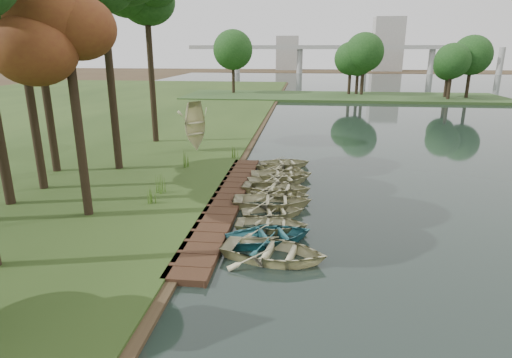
# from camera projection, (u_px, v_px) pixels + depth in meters

# --- Properties ---
(ground) EXTENTS (300.00, 300.00, 0.00)m
(ground) POSITION_uv_depth(u_px,v_px,m) (257.00, 206.00, 21.69)
(ground) COLOR #3D2F1D
(boardwalk) EXTENTS (1.60, 16.00, 0.30)m
(boardwalk) POSITION_uv_depth(u_px,v_px,m) (226.00, 202.00, 21.82)
(boardwalk) COLOR #382215
(boardwalk) RESTS_ON ground
(peninsula) EXTENTS (50.00, 14.00, 0.45)m
(peninsula) POSITION_uv_depth(u_px,v_px,m) (342.00, 97.00, 68.24)
(peninsula) COLOR #2D471F
(peninsula) RESTS_ON ground
(far_trees) EXTENTS (45.60, 5.60, 8.80)m
(far_trees) POSITION_uv_depth(u_px,v_px,m) (322.00, 57.00, 66.79)
(far_trees) COLOR black
(far_trees) RESTS_ON peninsula
(bridge) EXTENTS (95.90, 4.00, 8.60)m
(bridge) POSITION_uv_depth(u_px,v_px,m) (340.00, 50.00, 132.26)
(bridge) COLOR #A5A5A0
(bridge) RESTS_ON ground
(building_a) EXTENTS (10.00, 8.00, 18.00)m
(building_a) POSITION_uv_depth(u_px,v_px,m) (387.00, 44.00, 148.77)
(building_a) COLOR #A5A5A0
(building_a) RESTS_ON ground
(building_b) EXTENTS (8.00, 8.00, 12.00)m
(building_b) POSITION_uv_depth(u_px,v_px,m) (287.00, 53.00, 158.21)
(building_b) COLOR #A5A5A0
(building_b) RESTS_ON ground
(rowboat_0) EXTENTS (4.45, 3.53, 0.83)m
(rowboat_0) POSITION_uv_depth(u_px,v_px,m) (274.00, 250.00, 15.94)
(rowboat_0) COLOR #C3BE8D
(rowboat_0) RESTS_ON water
(rowboat_1) EXTENTS (4.29, 3.74, 0.74)m
(rowboat_1) POSITION_uv_depth(u_px,v_px,m) (270.00, 234.00, 17.37)
(rowboat_1) COLOR #2B707A
(rowboat_1) RESTS_ON water
(rowboat_2) EXTENTS (3.22, 2.32, 0.66)m
(rowboat_2) POSITION_uv_depth(u_px,v_px,m) (272.00, 223.00, 18.59)
(rowboat_2) COLOR #C3BE8D
(rowboat_2) RESTS_ON water
(rowboat_3) EXTENTS (3.44, 2.83, 0.62)m
(rowboat_3) POSITION_uv_depth(u_px,v_px,m) (273.00, 210.00, 20.11)
(rowboat_3) COLOR #C3BE8D
(rowboat_3) RESTS_ON water
(rowboat_4) EXTENTS (4.14, 3.09, 0.82)m
(rowboat_4) POSITION_uv_depth(u_px,v_px,m) (272.00, 199.00, 21.28)
(rowboat_4) COLOR #C3BE8D
(rowboat_4) RESTS_ON water
(rowboat_5) EXTENTS (3.53, 2.85, 0.65)m
(rowboat_5) POSITION_uv_depth(u_px,v_px,m) (280.00, 192.00, 22.58)
(rowboat_5) COLOR #C3BE8D
(rowboat_5) RESTS_ON water
(rowboat_6) EXTENTS (3.96, 2.99, 0.78)m
(rowboat_6) POSITION_uv_depth(u_px,v_px,m) (276.00, 186.00, 23.35)
(rowboat_6) COLOR #C3BE8D
(rowboat_6) RESTS_ON water
(rowboat_7) EXTENTS (4.40, 3.82, 0.76)m
(rowboat_7) POSITION_uv_depth(u_px,v_px,m) (280.00, 178.00, 24.89)
(rowboat_7) COLOR #C3BE8D
(rowboat_7) RESTS_ON water
(rowboat_8) EXTENTS (4.01, 3.10, 0.77)m
(rowboat_8) POSITION_uv_depth(u_px,v_px,m) (282.00, 173.00, 25.85)
(rowboat_8) COLOR #C3BE8D
(rowboat_8) RESTS_ON water
(rowboat_9) EXTENTS (3.87, 3.39, 0.67)m
(rowboat_9) POSITION_uv_depth(u_px,v_px,m) (281.00, 167.00, 27.36)
(rowboat_9) COLOR #C3BE8D
(rowboat_9) RESTS_ON water
(rowboat_10) EXTENTS (3.93, 3.24, 0.71)m
(rowboat_10) POSITION_uv_depth(u_px,v_px,m) (285.00, 162.00, 28.48)
(rowboat_10) COLOR #C3BE8D
(rowboat_10) RESTS_ON water
(stored_rowboat) EXTENTS (4.48, 4.39, 0.76)m
(stored_rowboat) POSITION_uv_depth(u_px,v_px,m) (196.00, 146.00, 32.02)
(stored_rowboat) COLOR #C3BE8D
(stored_rowboat) RESTS_ON bank
(tree_2) EXTENTS (3.61, 3.61, 9.40)m
(tree_2) POSITION_uv_depth(u_px,v_px,m) (67.00, 38.00, 17.56)
(tree_2) COLOR black
(tree_2) RESTS_ON bank
(tree_6) EXTENTS (4.73, 4.73, 13.00)m
(tree_6) POSITION_uv_depth(u_px,v_px,m) (146.00, 0.00, 32.20)
(tree_6) COLOR black
(tree_6) RESTS_ON bank
(reeds_0) EXTENTS (0.60, 0.60, 0.88)m
(reeds_0) POSITION_uv_depth(u_px,v_px,m) (151.00, 195.00, 21.07)
(reeds_0) COLOR #3F661E
(reeds_0) RESTS_ON bank
(reeds_1) EXTENTS (0.60, 0.60, 1.02)m
(reeds_1) POSITION_uv_depth(u_px,v_px,m) (161.00, 183.00, 22.63)
(reeds_1) COLOR #3F661E
(reeds_1) RESTS_ON bank
(reeds_2) EXTENTS (0.60, 0.60, 1.04)m
(reeds_2) POSITION_uv_depth(u_px,v_px,m) (184.00, 159.00, 27.51)
(reeds_2) COLOR #3F661E
(reeds_2) RESTS_ON bank
(reeds_3) EXTENTS (0.60, 0.60, 0.89)m
(reeds_3) POSITION_uv_depth(u_px,v_px,m) (234.00, 152.00, 29.86)
(reeds_3) COLOR #3F661E
(reeds_3) RESTS_ON bank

